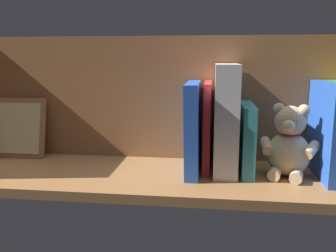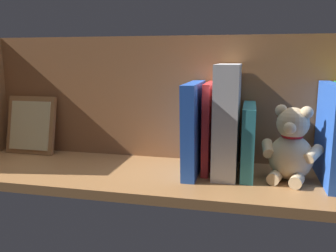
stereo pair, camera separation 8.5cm
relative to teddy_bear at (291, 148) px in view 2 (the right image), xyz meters
The scene contains 9 objects.
ground_plane 29.58cm from the teddy_bear, ahead, with size 112.94×31.05×2.20cm, color #9E6B3D.
shelf_back_panel 32.16cm from the teddy_bear, 23.67° to the right, with size 112.94×1.50×33.16cm, color #915A33.
book_4 8.70cm from the teddy_bear, behind, with size 2.45×20.04×22.02cm, color blue.
teddy_bear is the anchor object (origin of this frame).
book_5 9.88cm from the teddy_bear, 15.20° to the right, with size 2.88×17.32×16.63cm, color teal.
dictionary_thick_white 15.77cm from the teddy_bear, ahead, with size 5.53×17.50×26.04cm, color silver.
book_6 19.74cm from the teddy_bear, 11.33° to the right, with size 1.68×14.83×21.59cm, color red.
book_7 22.69cm from the teddy_bear, ahead, with size 3.14×19.41×21.69cm, color blue.
picture_frame_leaning 71.93cm from the teddy_bear, ahead, with size 14.80×5.00×16.59cm.
Camera 2 is at (-18.91, 81.68, 27.50)cm, focal length 38.35 mm.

